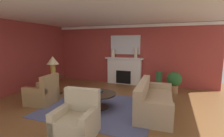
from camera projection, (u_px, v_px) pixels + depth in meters
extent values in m
plane|color=brown|center=(102.00, 104.00, 5.28)|extent=(9.38, 9.38, 0.00)
cube|color=#9E3833|center=(128.00, 55.00, 7.89)|extent=(7.81, 0.12, 2.77)
cube|color=#9E3833|center=(20.00, 57.00, 6.61)|extent=(0.12, 6.58, 2.77)
cube|color=white|center=(105.00, 14.00, 5.13)|extent=(7.81, 6.58, 0.06)
cube|color=white|center=(128.00, 26.00, 7.62)|extent=(7.81, 0.08, 0.12)
cube|color=#4C517A|center=(99.00, 107.00, 5.01)|extent=(3.19, 2.65, 0.01)
cube|color=white|center=(124.00, 71.00, 7.86)|extent=(1.60, 0.25, 1.20)
cube|color=black|center=(124.00, 77.00, 7.87)|extent=(0.70, 0.26, 0.60)
cube|color=white|center=(124.00, 58.00, 7.73)|extent=(1.80, 0.35, 0.06)
cube|color=silver|center=(125.00, 45.00, 7.77)|extent=(1.42, 0.04, 0.88)
cube|color=tan|center=(155.00, 104.00, 4.67)|extent=(1.00, 2.14, 0.45)
cube|color=tan|center=(143.00, 89.00, 4.71)|extent=(0.30, 2.11, 0.40)
cube|color=tan|center=(153.00, 115.00, 3.76)|extent=(0.91, 0.24, 0.62)
cube|color=tan|center=(157.00, 92.00, 5.55)|extent=(0.91, 0.24, 0.62)
cube|color=#9E7A4C|center=(42.00, 97.00, 5.33)|extent=(0.89, 0.89, 0.44)
cube|color=#9E7A4C|center=(50.00, 83.00, 5.18)|extent=(0.26, 0.81, 0.51)
cube|color=#9E7A4C|center=(48.00, 92.00, 5.63)|extent=(0.81, 0.24, 0.60)
cube|color=#9E7A4C|center=(35.00, 98.00, 5.00)|extent=(0.81, 0.24, 0.60)
cube|color=#C1B293|center=(76.00, 126.00, 3.43)|extent=(0.86, 0.86, 0.44)
cube|color=#C1B293|center=(82.00, 99.00, 3.66)|extent=(0.81, 0.22, 0.51)
cube|color=#C1B293|center=(62.00, 121.00, 3.51)|extent=(0.20, 0.81, 0.60)
cube|color=#C1B293|center=(91.00, 125.00, 3.33)|extent=(0.20, 0.81, 0.60)
cylinder|color=#2D2319|center=(99.00, 94.00, 4.94)|extent=(1.00, 1.00, 0.04)
cylinder|color=#2D2319|center=(99.00, 101.00, 4.98)|extent=(0.12, 0.12, 0.41)
cylinder|color=#2D2319|center=(99.00, 107.00, 5.01)|extent=(0.56, 0.56, 0.03)
cube|color=#2D2319|center=(54.00, 77.00, 6.23)|extent=(0.56, 0.56, 0.04)
cube|color=#2D2319|center=(54.00, 86.00, 6.28)|extent=(0.10, 0.10, 0.66)
cube|color=#2D2319|center=(54.00, 94.00, 6.33)|extent=(0.45, 0.45, 0.04)
cylinder|color=#B28E38|center=(53.00, 70.00, 6.19)|extent=(0.18, 0.18, 0.45)
cone|color=#C6B284|center=(53.00, 60.00, 6.14)|extent=(0.44, 0.44, 0.30)
cylinder|color=#33703D|center=(159.00, 80.00, 7.05)|extent=(0.26, 0.26, 0.73)
cylinder|color=beige|center=(113.00, 53.00, 7.87)|extent=(0.19, 0.19, 0.36)
cylinder|color=beige|center=(136.00, 53.00, 7.48)|extent=(0.15, 0.15, 0.46)
cube|color=navy|center=(98.00, 91.00, 5.04)|extent=(0.28, 0.24, 0.05)
cylinder|color=#A8754C|center=(174.00, 89.00, 6.46)|extent=(0.32, 0.32, 0.30)
sphere|color=#28602D|center=(174.00, 79.00, 6.40)|extent=(0.56, 0.56, 0.56)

